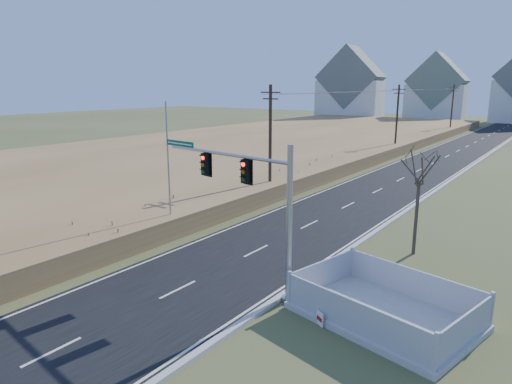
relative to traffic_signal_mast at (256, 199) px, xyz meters
name	(u,v)px	position (x,y,z in m)	size (l,w,h in m)	color
ground	(208,276)	(-2.67, -0.29, -4.16)	(260.00, 260.00, 0.00)	#444B24
road	(455,153)	(-2.67, 49.71, -4.13)	(8.00, 180.00, 0.06)	black
curb	(488,155)	(1.48, 49.71, -4.07)	(0.30, 180.00, 0.18)	#B2AFA8
reed_marsh	(266,143)	(-26.67, 39.71, -3.51)	(38.00, 110.00, 1.30)	#B0834F
utility_pole_near	(270,140)	(-9.17, 14.71, 0.53)	(1.80, 0.26, 9.00)	#422D1E
utility_pole_mid	(397,118)	(-9.17, 44.71, 0.53)	(1.80, 0.26, 9.00)	#422D1E
utility_pole_far	(452,109)	(-9.17, 74.71, 0.53)	(1.80, 0.26, 9.00)	#422D1E
condo_nw	(351,90)	(-40.67, 99.71, 3.55)	(17.69, 13.38, 19.05)	silver
condo_nnw	(437,93)	(-20.67, 107.71, 2.78)	(14.93, 11.17, 17.03)	silver
traffic_signal_mast	(256,199)	(0.00, 0.00, 0.00)	(8.34, 1.37, 6.69)	#9EA0A5
fence_enclosure	(384,312)	(5.71, 0.63, -3.87)	(7.39, 5.80, 1.51)	#B7B5AD
open_sign	(320,319)	(3.90, -1.29, -3.86)	(0.41, 0.28, 0.56)	white
flagpole	(169,184)	(-8.64, 3.09, -0.94)	(0.36, 0.36, 8.06)	#B7B5AD
bare_tree	(421,165)	(4.45, 8.50, 0.74)	(2.29, 2.29, 6.08)	#4C3F33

